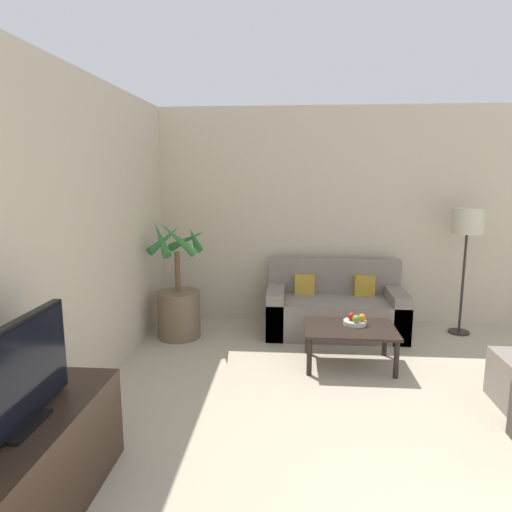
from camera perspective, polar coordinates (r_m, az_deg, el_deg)
wall_back at (r=6.13m, az=22.80°, el=4.46°), size 8.79×0.06×2.70m
wall_left at (r=3.43m, az=-25.39°, el=0.29°), size 0.06×7.27×2.70m
tv_console at (r=2.93m, az=-26.84°, el=-23.68°), size 0.48×1.48×0.60m
television at (r=2.66m, az=-27.80°, el=-13.25°), size 0.18×0.92×0.56m
potted_palm at (r=5.38m, az=-9.65°, el=-5.72°), size 0.68×0.67×1.39m
sofa_loveseat at (r=5.57m, az=9.81°, el=-6.56°), size 1.61×0.78×0.84m
floor_lamp at (r=5.79m, az=24.92°, el=3.30°), size 0.35×0.35×1.49m
coffee_table at (r=4.66m, az=11.62°, el=-9.28°), size 0.90×0.63×0.39m
fruit_bowl at (r=4.72m, az=12.25°, el=-8.13°), size 0.23×0.23×0.04m
apple_red at (r=4.71m, az=11.85°, el=-7.38°), size 0.08×0.08×0.08m
apple_green at (r=4.65m, az=12.43°, el=-7.68°), size 0.08×0.08×0.08m
orange_fruit at (r=4.71m, az=13.12°, el=-7.49°), size 0.07×0.07×0.07m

